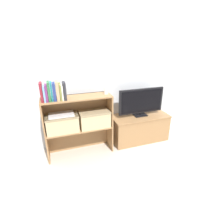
# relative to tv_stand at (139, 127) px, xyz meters

# --- Properties ---
(ground_plane) EXTENTS (16.00, 16.00, 0.00)m
(ground_plane) POSITION_rel_tv_stand_xyz_m (-0.53, -0.21, -0.23)
(ground_plane) COLOR #BCB2A3
(wall_back) EXTENTS (10.00, 0.05, 2.40)m
(wall_back) POSITION_rel_tv_stand_xyz_m (-0.53, 0.24, 0.97)
(wall_back) COLOR silver
(wall_back) RESTS_ON ground_plane
(tv_stand) EXTENTS (0.97, 0.44, 0.46)m
(tv_stand) POSITION_rel_tv_stand_xyz_m (0.00, 0.00, 0.00)
(tv_stand) COLOR olive
(tv_stand) RESTS_ON ground_plane
(tv) EXTENTS (0.77, 0.14, 0.47)m
(tv) POSITION_rel_tv_stand_xyz_m (0.00, -0.00, 0.48)
(tv) COLOR black
(tv) RESTS_ON tv_stand
(bookshelf_lower_tier) EXTENTS (0.97, 0.30, 0.43)m
(bookshelf_lower_tier) POSITION_rel_tv_stand_xyz_m (-1.04, 0.00, 0.05)
(bookshelf_lower_tier) COLOR olive
(bookshelf_lower_tier) RESTS_ON ground_plane
(bookshelf_upper_tier) EXTENTS (0.97, 0.30, 0.48)m
(bookshelf_upper_tier) POSITION_rel_tv_stand_xyz_m (-1.04, 0.00, 0.51)
(bookshelf_upper_tier) COLOR olive
(bookshelf_upper_tier) RESTS_ON bookshelf_lower_tier
(book_maroon) EXTENTS (0.03, 0.14, 0.24)m
(book_maroon) POSITION_rel_tv_stand_xyz_m (-1.48, -0.10, 0.80)
(book_maroon) COLOR maroon
(book_maroon) RESTS_ON bookshelf_upper_tier
(book_skyblue) EXTENTS (0.02, 0.16, 0.20)m
(book_skyblue) POSITION_rel_tv_stand_xyz_m (-1.45, -0.10, 0.78)
(book_skyblue) COLOR #709ECC
(book_skyblue) RESTS_ON bookshelf_upper_tier
(book_plum) EXTENTS (0.03, 0.15, 0.21)m
(book_plum) POSITION_rel_tv_stand_xyz_m (-1.42, -0.10, 0.79)
(book_plum) COLOR #6B2D66
(book_plum) RESTS_ON bookshelf_upper_tier
(book_forest) EXTENTS (0.03, 0.15, 0.25)m
(book_forest) POSITION_rel_tv_stand_xyz_m (-1.39, -0.10, 0.81)
(book_forest) COLOR #286638
(book_forest) RESTS_ON bookshelf_upper_tier
(book_teal) EXTENTS (0.02, 0.13, 0.24)m
(book_teal) POSITION_rel_tv_stand_xyz_m (-1.36, -0.10, 0.80)
(book_teal) COLOR #1E7075
(book_teal) RESTS_ON bookshelf_upper_tier
(book_navy) EXTENTS (0.04, 0.14, 0.23)m
(book_navy) POSITION_rel_tv_stand_xyz_m (-1.33, -0.10, 0.80)
(book_navy) COLOR navy
(book_navy) RESTS_ON bookshelf_upper_tier
(book_tan) EXTENTS (0.04, 0.16, 0.25)m
(book_tan) POSITION_rel_tv_stand_xyz_m (-1.29, -0.10, 0.81)
(book_tan) COLOR tan
(book_tan) RESTS_ON bookshelf_upper_tier
(book_olive) EXTENTS (0.02, 0.16, 0.21)m
(book_olive) POSITION_rel_tv_stand_xyz_m (-1.25, -0.10, 0.79)
(book_olive) COLOR olive
(book_olive) RESTS_ON bookshelf_upper_tier
(book_ivory) EXTENTS (0.02, 0.15, 0.19)m
(book_ivory) POSITION_rel_tv_stand_xyz_m (-1.23, -0.10, 0.78)
(book_ivory) COLOR silver
(book_ivory) RESTS_ON bookshelf_upper_tier
(book_charcoal) EXTENTS (0.03, 0.15, 0.23)m
(book_charcoal) POSITION_rel_tv_stand_xyz_m (-1.20, -0.10, 0.80)
(book_charcoal) COLOR #232328
(book_charcoal) RESTS_ON bookshelf_upper_tier
(baby_monitor) EXTENTS (0.05, 0.04, 0.12)m
(baby_monitor) POSITION_rel_tv_stand_xyz_m (-0.62, -0.06, 0.73)
(baby_monitor) COLOR white
(baby_monitor) RESTS_ON bookshelf_upper_tier
(storage_basket_left) EXTENTS (0.44, 0.27, 0.24)m
(storage_basket_left) POSITION_rel_tv_stand_xyz_m (-1.27, -0.07, 0.33)
(storage_basket_left) COLOR tan
(storage_basket_left) RESTS_ON bookshelf_lower_tier
(storage_basket_right) EXTENTS (0.44, 0.27, 0.24)m
(storage_basket_right) POSITION_rel_tv_stand_xyz_m (-0.81, -0.07, 0.33)
(storage_basket_right) COLOR tan
(storage_basket_right) RESTS_ON bookshelf_lower_tier
(laptop) EXTENTS (0.34, 0.21, 0.02)m
(laptop) POSITION_rel_tv_stand_xyz_m (-1.27, -0.07, 0.46)
(laptop) COLOR #BCBCC1
(laptop) RESTS_ON storage_basket_left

